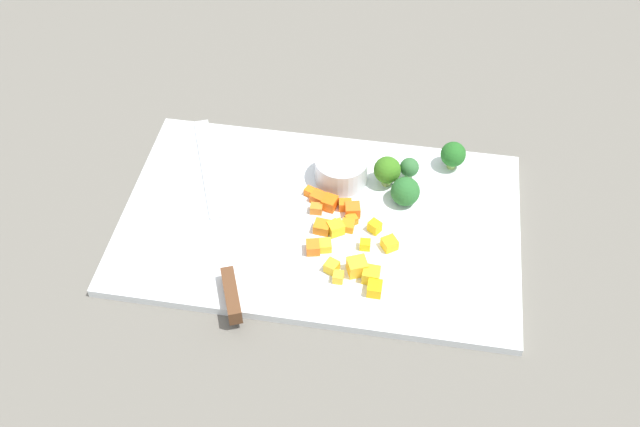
# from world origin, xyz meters

# --- Properties ---
(ground_plane) EXTENTS (4.00, 4.00, 0.00)m
(ground_plane) POSITION_xyz_m (0.00, 0.00, 0.00)
(ground_plane) COLOR #65625A
(cutting_board) EXTENTS (0.50, 0.31, 0.01)m
(cutting_board) POSITION_xyz_m (0.00, 0.00, 0.01)
(cutting_board) COLOR white
(cutting_board) RESTS_ON ground_plane
(prep_bowl) EXTENTS (0.07, 0.07, 0.04)m
(prep_bowl) POSITION_xyz_m (0.02, 0.07, 0.03)
(prep_bowl) COLOR silver
(prep_bowl) RESTS_ON cutting_board
(chef_knife) EXTENTS (0.15, 0.34, 0.02)m
(chef_knife) POSITION_xyz_m (-0.11, -0.07, 0.02)
(chef_knife) COLOR silver
(chef_knife) RESTS_ON cutting_board
(carrot_dice_0) EXTENTS (0.02, 0.01, 0.01)m
(carrot_dice_0) POSITION_xyz_m (-0.01, 0.01, 0.02)
(carrot_dice_0) COLOR orange
(carrot_dice_0) RESTS_ON cutting_board
(carrot_dice_1) EXTENTS (0.02, 0.02, 0.02)m
(carrot_dice_1) POSITION_xyz_m (0.01, 0.02, 0.02)
(carrot_dice_1) COLOR orange
(carrot_dice_1) RESTS_ON cutting_board
(carrot_dice_2) EXTENTS (0.02, 0.02, 0.01)m
(carrot_dice_2) POSITION_xyz_m (0.02, -0.01, 0.02)
(carrot_dice_2) COLOR orange
(carrot_dice_2) RESTS_ON cutting_board
(carrot_dice_3) EXTENTS (0.02, 0.02, 0.01)m
(carrot_dice_3) POSITION_xyz_m (0.04, 0.00, 0.02)
(carrot_dice_3) COLOR orange
(carrot_dice_3) RESTS_ON cutting_board
(carrot_dice_4) EXTENTS (0.02, 0.02, 0.01)m
(carrot_dice_4) POSITION_xyz_m (0.04, -0.01, 0.02)
(carrot_dice_4) COLOR orange
(carrot_dice_4) RESTS_ON cutting_board
(carrot_dice_5) EXTENTS (0.02, 0.02, 0.01)m
(carrot_dice_5) POSITION_xyz_m (-0.02, 0.04, 0.02)
(carrot_dice_5) COLOR orange
(carrot_dice_5) RESTS_ON cutting_board
(carrot_dice_6) EXTENTS (0.02, 0.02, 0.01)m
(carrot_dice_6) POSITION_xyz_m (0.03, 0.02, 0.02)
(carrot_dice_6) COLOR orange
(carrot_dice_6) RESTS_ON cutting_board
(carrot_dice_7) EXTENTS (0.02, 0.02, 0.01)m
(carrot_dice_7) POSITION_xyz_m (0.01, -0.02, 0.02)
(carrot_dice_7) COLOR orange
(carrot_dice_7) RESTS_ON cutting_board
(carrot_dice_8) EXTENTS (0.02, 0.02, 0.02)m
(carrot_dice_8) POSITION_xyz_m (0.04, 0.01, 0.02)
(carrot_dice_8) COLOR orange
(carrot_dice_8) RESTS_ON cutting_board
(carrot_dice_9) EXTENTS (0.02, 0.02, 0.01)m
(carrot_dice_9) POSITION_xyz_m (0.00, -0.05, 0.02)
(carrot_dice_9) COLOR orange
(carrot_dice_9) RESTS_ON cutting_board
(carrot_dice_10) EXTENTS (0.02, 0.02, 0.01)m
(carrot_dice_10) POSITION_xyz_m (-0.01, 0.03, 0.02)
(carrot_dice_10) COLOR orange
(carrot_dice_10) RESTS_ON cutting_board
(pepper_dice_0) EXTENTS (0.02, 0.02, 0.01)m
(pepper_dice_0) POSITION_xyz_m (0.01, -0.05, 0.02)
(pepper_dice_0) COLOR yellow
(pepper_dice_0) RESTS_ON cutting_board
(pepper_dice_1) EXTENTS (0.02, 0.02, 0.02)m
(pepper_dice_1) POSITION_xyz_m (0.07, -0.01, 0.02)
(pepper_dice_1) COLOR yellow
(pepper_dice_1) RESTS_ON cutting_board
(pepper_dice_2) EXTENTS (0.02, 0.02, 0.02)m
(pepper_dice_2) POSITION_xyz_m (0.02, -0.02, 0.02)
(pepper_dice_2) COLOR yellow
(pepper_dice_2) RESTS_ON cutting_board
(pepper_dice_3) EXTENTS (0.02, 0.02, 0.01)m
(pepper_dice_3) POSITION_xyz_m (0.09, -0.03, 0.02)
(pepper_dice_3) COLOR yellow
(pepper_dice_3) RESTS_ON cutting_board
(pepper_dice_4) EXTENTS (0.02, 0.02, 0.02)m
(pepper_dice_4) POSITION_xyz_m (0.08, -0.10, 0.02)
(pepper_dice_4) COLOR yellow
(pepper_dice_4) RESTS_ON cutting_board
(pepper_dice_5) EXTENTS (0.02, 0.02, 0.02)m
(pepper_dice_5) POSITION_xyz_m (0.08, -0.08, 0.02)
(pepper_dice_5) COLOR yellow
(pepper_dice_5) RESTS_ON cutting_board
(pepper_dice_6) EXTENTS (0.02, 0.02, 0.01)m
(pepper_dice_6) POSITION_xyz_m (0.03, -0.08, 0.02)
(pepper_dice_6) COLOR yellow
(pepper_dice_6) RESTS_ON cutting_board
(pepper_dice_7) EXTENTS (0.01, 0.01, 0.01)m
(pepper_dice_7) POSITION_xyz_m (0.06, -0.04, 0.02)
(pepper_dice_7) COLOR yellow
(pepper_dice_7) RESTS_ON cutting_board
(pepper_dice_8) EXTENTS (0.03, 0.03, 0.02)m
(pepper_dice_8) POSITION_xyz_m (0.06, -0.08, 0.02)
(pepper_dice_8) COLOR yellow
(pepper_dice_8) RESTS_ON cutting_board
(pepper_dice_9) EXTENTS (0.01, 0.01, 0.01)m
(pepper_dice_9) POSITION_xyz_m (0.04, -0.09, 0.02)
(pepper_dice_9) COLOR yellow
(pepper_dice_9) RESTS_ON cutting_board
(broccoli_floret_0) EXTENTS (0.03, 0.03, 0.03)m
(broccoli_floret_0) POSITION_xyz_m (0.11, 0.09, 0.03)
(broccoli_floret_0) COLOR #81AA64
(broccoli_floret_0) RESTS_ON cutting_board
(broccoli_floret_1) EXTENTS (0.04, 0.04, 0.04)m
(broccoli_floret_1) POSITION_xyz_m (0.08, 0.08, 0.04)
(broccoli_floret_1) COLOR #92B45C
(broccoli_floret_1) RESTS_ON cutting_board
(broccoli_floret_2) EXTENTS (0.04, 0.04, 0.04)m
(broccoli_floret_2) POSITION_xyz_m (0.10, 0.05, 0.03)
(broccoli_floret_2) COLOR #80B95A
(broccoli_floret_2) RESTS_ON cutting_board
(broccoli_floret_3) EXTENTS (0.03, 0.03, 0.04)m
(broccoli_floret_3) POSITION_xyz_m (0.16, 0.12, 0.03)
(broccoli_floret_3) COLOR #96BF5B
(broccoli_floret_3) RESTS_ON cutting_board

